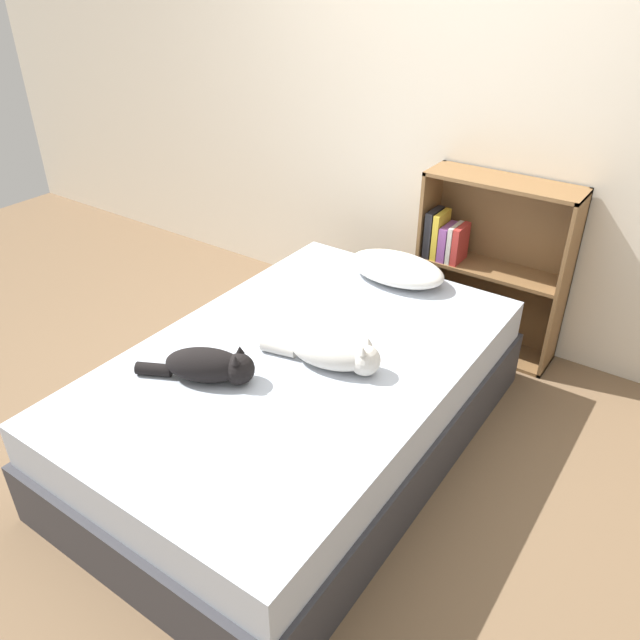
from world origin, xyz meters
The scene contains 7 objects.
ground_plane centered at (0.00, 0.00, 0.00)m, with size 8.00×8.00×0.00m, color brown.
wall_back centered at (0.00, 1.44, 1.25)m, with size 8.00×0.06×2.50m.
bed centered at (0.00, 0.00, 0.24)m, with size 1.33×2.09×0.49m.
pillow centered at (0.00, 0.86, 0.56)m, with size 0.53×0.31×0.13m.
cat_light centered at (0.17, 0.02, 0.56)m, with size 0.53×0.25×0.15m.
cat_dark centered at (-0.19, -0.35, 0.56)m, with size 0.47×0.30×0.15m.
bookshelf centered at (0.33, 1.30, 0.52)m, with size 0.80×0.26×1.00m.
Camera 1 is at (1.35, -1.79, 2.03)m, focal length 35.00 mm.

